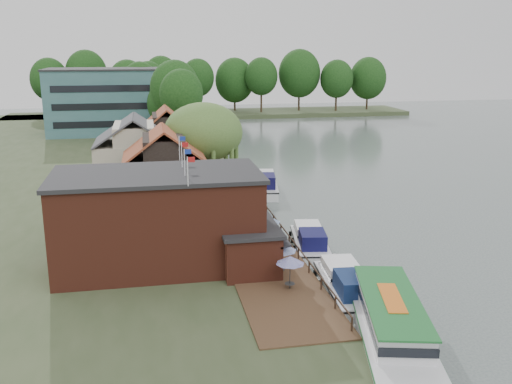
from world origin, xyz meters
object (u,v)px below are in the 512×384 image
umbrella_3 (266,229)px  cottage_b (135,153)px  cottage_a (164,170)px  umbrella_0 (290,272)px  umbrella_1 (280,259)px  cottage_c (167,140)px  pub (185,218)px  cruiser_2 (264,182)px  umbrella_2 (259,243)px  cruiser_0 (346,281)px  cruiser_1 (310,238)px  umbrella_4 (246,219)px  hotel_block (116,101)px  willow (204,150)px  swan (356,327)px  tour_boat (393,326)px  umbrella_5 (248,213)px

umbrella_3 → cottage_b: bearing=116.6°
cottage_a → umbrella_0: size_ratio=3.62×
cottage_b → umbrella_1: cottage_b is taller
cottage_c → umbrella_3: size_ratio=3.51×
pub → cruiser_2: 26.83m
cottage_a → umbrella_2: size_ratio=3.62×
umbrella_0 → cruiser_0: 4.30m
cottage_c → cruiser_0: 41.87m
cruiser_1 → umbrella_2: bearing=-136.8°
umbrella_3 → cruiser_2: (4.18, 21.08, -0.98)m
cottage_c → umbrella_4: 28.53m
cruiser_2 → cottage_b: bearing=-173.5°
cottage_a → cottage_b: 10.44m
hotel_block → cottage_a: hotel_block is taller
willow → umbrella_4: willow is taller
pub → cruiser_0: (10.78, -6.25, -3.43)m
umbrella_3 → swan: 14.46m
cottage_c → umbrella_1: (6.56, -37.84, -2.96)m
umbrella_2 → cruiser_0: umbrella_2 is taller
cottage_b → cruiser_0: (14.78, -31.25, -4.03)m
cottage_a → umbrella_3: (7.98, -11.92, -2.96)m
tour_boat → willow: bearing=116.2°
umbrella_4 → cruiser_1: bearing=-28.9°
cottage_c → umbrella_4: size_ratio=3.58×
umbrella_5 → cruiser_2: bearing=73.2°
pub → umbrella_3: size_ratio=8.26×
cruiser_1 → cruiser_2: cruiser_2 is taller
cottage_c → cruiser_1: bearing=-70.4°
cottage_a → umbrella_4: bearing=-52.2°
umbrella_3 → cottage_c: bearing=102.7°
cottage_c → swan: bearing=-77.7°
willow → umbrella_1: 24.35m
umbrella_3 → tour_boat: bearing=-76.4°
hotel_block → umbrella_0: bearing=-79.3°
umbrella_3 → swan: bearing=-78.7°
umbrella_5 → swan: bearing=-79.9°
swan → umbrella_0: bearing=125.1°
cruiser_0 → cruiser_1: cruiser_0 is taller
umbrella_2 → umbrella_3: same height
pub → umbrella_5: pub is taller
cottage_b → umbrella_3: bearing=-63.4°
cottage_b → cottage_c: bearing=66.0°
hotel_block → umbrella_2: 72.56m
umbrella_4 → swan: umbrella_4 is taller
pub → cruiser_0: size_ratio=1.99×
cottage_a → tour_boat: 31.19m
pub → willow: size_ratio=1.92×
cottage_a → swan: (10.78, -25.95, -5.03)m
willow → swan: 32.15m
cottage_a → tour_boat: size_ratio=0.62×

